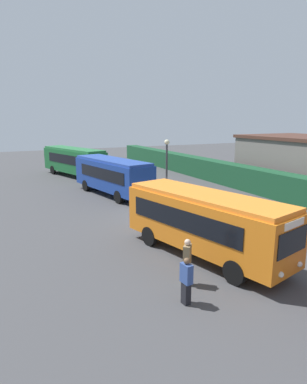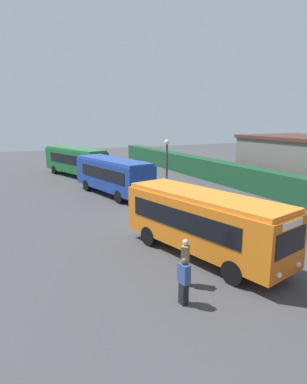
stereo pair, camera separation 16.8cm
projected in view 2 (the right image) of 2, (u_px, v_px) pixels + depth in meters
The scene contains 11 objects.
ground_plane at pixel (163, 217), 22.00m from camera, with size 105.34×105.34×0.00m, color #424244.
bus_green at pixel (75, 160), 37.01m from camera, with size 10.31×5.10×3.20m.
bus_blue at pixel (113, 174), 27.97m from camera, with size 9.41×4.20×3.09m.
bus_orange at pixel (203, 220), 15.35m from camera, with size 8.93×4.44×3.05m.
person_left at pixel (152, 181), 30.10m from camera, with size 0.31×0.43×1.66m.
person_center at pixel (185, 261), 12.77m from camera, with size 0.51×0.50×1.89m.
person_right at pixel (184, 280), 11.46m from camera, with size 0.48×0.30×1.73m.
hedge_row at pixel (285, 187), 26.36m from camera, with size 64.67×1.70×2.12m, color #19492B.
depot_building at pixel (305, 162), 31.19m from camera, with size 10.89×8.24×4.82m.
traffic_cone at pixel (195, 194), 27.38m from camera, with size 0.36×0.36×0.60m, color orange.
lamppost at pixel (167, 166), 22.97m from camera, with size 0.36×0.36×5.00m.
Camera 2 is at (18.78, -9.67, 6.40)m, focal length 30.82 mm.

